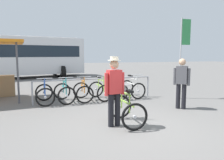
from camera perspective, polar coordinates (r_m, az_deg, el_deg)
name	(u,v)px	position (r m, az deg, el deg)	size (l,w,h in m)	color
ground_plane	(129,126)	(5.50, 4.56, -12.03)	(80.00, 80.00, 0.00)	#605E5B
bike_rack_rail	(96,83)	(8.25, -4.36, -0.71)	(4.60, 0.29, 0.88)	#99999E
racked_bike_blue	(45,94)	(8.15, -17.33, -3.46)	(0.69, 1.12, 0.97)	black
racked_bike_teal	(64,92)	(8.22, -12.45, -3.22)	(0.74, 1.15, 0.97)	black
racked_bike_orange	(83,91)	(8.35, -7.69, -2.97)	(0.71, 1.14, 0.98)	black
racked_bike_lime	(100,90)	(8.54, -3.11, -2.71)	(0.76, 1.16, 0.97)	black
racked_bike_red	(117,89)	(8.77, 1.25, -2.44)	(0.72, 1.12, 0.97)	black
racked_bike_white	(132,88)	(9.06, 5.35, -2.18)	(0.75, 1.15, 0.97)	black
featured_bicycle	(126,106)	(5.62, 3.58, -6.91)	(0.68, 1.18, 0.97)	black
person_with_featured_bike	(114,88)	(5.27, 0.60, -2.22)	(0.53, 0.32, 1.72)	black
pedestrian_with_backpack	(182,80)	(7.37, 17.90, -0.06)	(0.47, 0.47, 1.64)	black
bus_distant	(14,55)	(17.50, -24.42, 6.06)	(10.29, 4.63, 3.08)	silver
banner_flag	(184,43)	(9.15, 18.40, 9.30)	(0.45, 0.05, 3.20)	#B2B2B7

